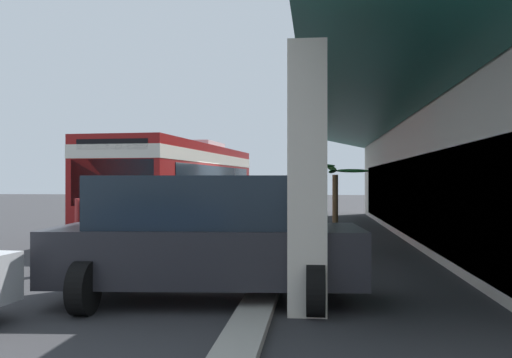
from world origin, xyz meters
The scene contains 6 objects.
ground centered at (0.00, 8.00, 0.00)m, with size 120.00×120.00×0.00m, color #2D2D30.
curb_strip centered at (-1.02, 2.48, 0.06)m, with size 33.82×0.50×0.12m, color #9E998E.
transit_bus centered at (-1.10, -1.32, 1.85)m, with size 11.38×3.51×3.34m.
parked_suv_charcoal centered at (9.56, 1.59, 1.02)m, with size 2.94×4.93×1.97m.
pedestrian centered at (6.82, -1.39, 1.00)m, with size 0.59×0.46×1.76m.
potted_palm centered at (2.31, 3.86, 0.54)m, with size 1.74×1.92×2.39m.
Camera 1 is at (18.41, 3.33, 1.89)m, focal length 40.18 mm.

